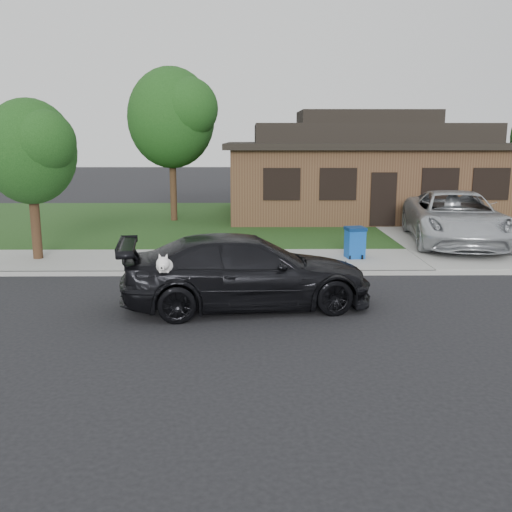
{
  "coord_description": "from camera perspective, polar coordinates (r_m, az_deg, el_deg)",
  "views": [
    {
      "loc": [
        -1.25,
        -11.32,
        3.62
      ],
      "look_at": [
        -1.12,
        0.76,
        1.1
      ],
      "focal_mm": 40.0,
      "sensor_mm": 36.0,
      "label": 1
    }
  ],
  "objects": [
    {
      "name": "recycling_bin",
      "position": [
        17.07,
        9.86,
        1.36
      ],
      "size": [
        0.63,
        0.63,
        0.92
      ],
      "rotation": [
        0.0,
        0.0,
        0.15
      ],
      "color": "#0E449F",
      "rests_on": "sidewalk"
    },
    {
      "name": "lawn",
      "position": [
        24.61,
        2.29,
        3.48
      ],
      "size": [
        60.0,
        13.0,
        0.13
      ],
      "primitive_type": "cube",
      "color": "#193814",
      "rests_on": "ground"
    },
    {
      "name": "tree_0",
      "position": [
        24.4,
        -8.13,
        13.7
      ],
      "size": [
        3.78,
        3.6,
        6.34
      ],
      "color": "#332114",
      "rests_on": "ground"
    },
    {
      "name": "ground",
      "position": [
        11.95,
        5.43,
        -5.91
      ],
      "size": [
        120.0,
        120.0,
        0.0
      ],
      "primitive_type": "plane",
      "color": "black",
      "rests_on": "ground"
    },
    {
      "name": "sidewalk",
      "position": [
        16.75,
        3.66,
        -0.51
      ],
      "size": [
        60.0,
        3.0,
        0.12
      ],
      "primitive_type": "cube",
      "color": "gray",
      "rests_on": "ground"
    },
    {
      "name": "tree_2",
      "position": [
        17.54,
        -21.43,
        9.84
      ],
      "size": [
        2.73,
        2.6,
        4.59
      ],
      "color": "#332114",
      "rests_on": "ground"
    },
    {
      "name": "minivan",
      "position": [
        20.13,
        19.28,
        3.65
      ],
      "size": [
        3.74,
        6.54,
        1.72
      ],
      "primitive_type": "imported",
      "rotation": [
        0.0,
        0.0,
        -0.15
      ],
      "color": "#B9BDC1",
      "rests_on": "driveway"
    },
    {
      "name": "sedan",
      "position": [
        12.3,
        -0.95,
        -1.55
      ],
      "size": [
        5.65,
        2.96,
        1.56
      ],
      "rotation": [
        0.0,
        0.0,
        1.72
      ],
      "color": "black",
      "rests_on": "ground"
    },
    {
      "name": "curb",
      "position": [
        15.29,
        4.07,
        -1.7
      ],
      "size": [
        60.0,
        0.12,
        0.12
      ],
      "primitive_type": "cube",
      "color": "gray",
      "rests_on": "ground"
    },
    {
      "name": "driveway",
      "position": [
        22.79,
        17.94,
        2.26
      ],
      "size": [
        4.5,
        13.0,
        0.14
      ],
      "primitive_type": "cube",
      "color": "gray",
      "rests_on": "ground"
    },
    {
      "name": "house",
      "position": [
        26.87,
        10.75,
        8.42
      ],
      "size": [
        12.6,
        8.6,
        4.65
      ],
      "color": "#422B1C",
      "rests_on": "ground"
    }
  ]
}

